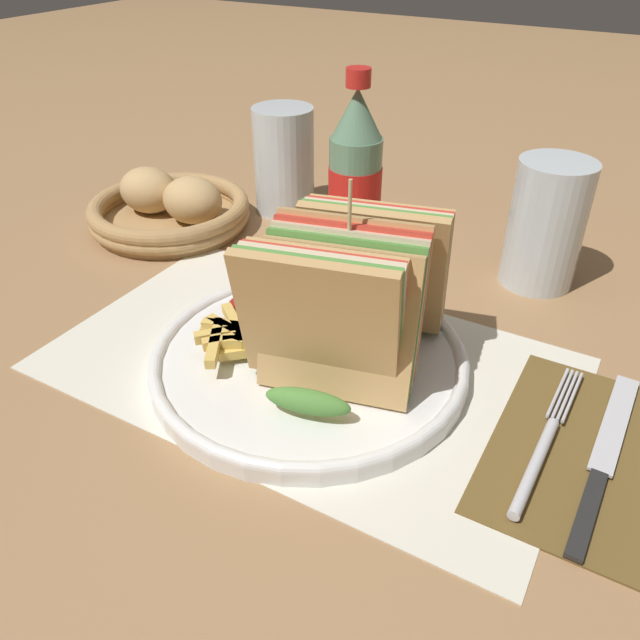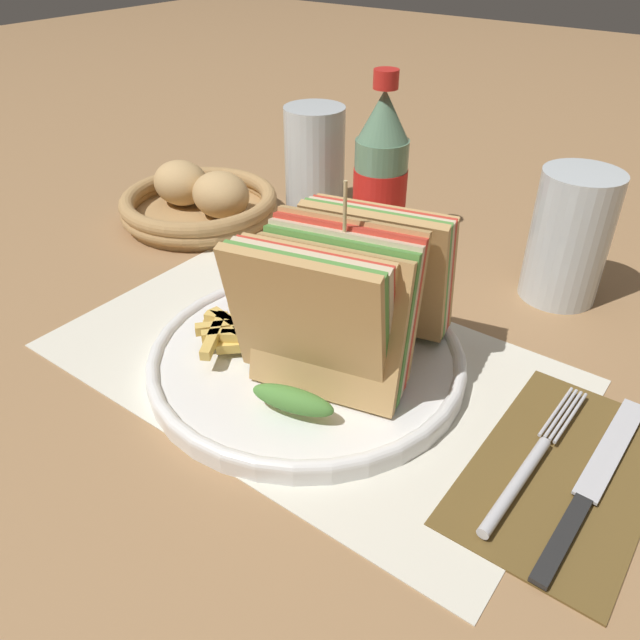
{
  "view_description": "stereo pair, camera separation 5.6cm",
  "coord_description": "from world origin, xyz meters",
  "views": [
    {
      "loc": [
        0.21,
        -0.36,
        0.35
      ],
      "look_at": [
        -0.02,
        0.05,
        0.04
      ],
      "focal_mm": 35.0,
      "sensor_mm": 36.0,
      "label": 1
    },
    {
      "loc": [
        0.26,
        -0.32,
        0.35
      ],
      "look_at": [
        -0.02,
        0.05,
        0.04
      ],
      "focal_mm": 35.0,
      "sensor_mm": 36.0,
      "label": 2
    }
  ],
  "objects": [
    {
      "name": "ground_plane",
      "position": [
        0.0,
        0.0,
        0.0
      ],
      "size": [
        4.0,
        4.0,
        0.0
      ],
      "primitive_type": "plane",
      "color": "#9E754C"
    },
    {
      "name": "placemat",
      "position": [
        -0.02,
        0.03,
        0.0
      ],
      "size": [
        0.46,
        0.28,
        0.0
      ],
      "color": "silver",
      "rests_on": "ground_plane"
    },
    {
      "name": "plate_main",
      "position": [
        -0.02,
        0.03,
        0.01
      ],
      "size": [
        0.28,
        0.28,
        0.02
      ],
      "color": "white",
      "rests_on": "ground_plane"
    },
    {
      "name": "club_sandwich",
      "position": [
        0.01,
        0.04,
        0.08
      ],
      "size": [
        0.15,
        0.21,
        0.17
      ],
      "color": "tan",
      "rests_on": "plate_main"
    },
    {
      "name": "fries_pile",
      "position": [
        -0.08,
        0.0,
        0.03
      ],
      "size": [
        0.09,
        0.09,
        0.02
      ],
      "color": "#E0B756",
      "rests_on": "plate_main"
    },
    {
      "name": "ketchup_blob",
      "position": [
        -0.1,
        0.05,
        0.03
      ],
      "size": [
        0.04,
        0.04,
        0.02
      ],
      "color": "maroon",
      "rests_on": "plate_main"
    },
    {
      "name": "napkin",
      "position": [
        0.21,
        0.04,
        0.0
      ],
      "size": [
        0.12,
        0.21,
        0.0
      ],
      "color": "brown",
      "rests_on": "ground_plane"
    },
    {
      "name": "fork",
      "position": [
        0.19,
        0.02,
        0.01
      ],
      "size": [
        0.02,
        0.18,
        0.01
      ],
      "rotation": [
        0.0,
        0.0,
        -0.03
      ],
      "color": "silver",
      "rests_on": "napkin"
    },
    {
      "name": "knife",
      "position": [
        0.23,
        0.04,
        0.01
      ],
      "size": [
        0.02,
        0.21,
        0.0
      ],
      "rotation": [
        0.0,
        0.0,
        -0.03
      ],
      "color": "black",
      "rests_on": "napkin"
    },
    {
      "name": "coke_bottle_near",
      "position": [
        -0.11,
        0.28,
        0.09
      ],
      "size": [
        0.06,
        0.06,
        0.2
      ],
      "color": "slate",
      "rests_on": "ground_plane"
    },
    {
      "name": "glass_near",
      "position": [
        0.12,
        0.29,
        0.06
      ],
      "size": [
        0.08,
        0.08,
        0.14
      ],
      "color": "silver",
      "rests_on": "ground_plane"
    },
    {
      "name": "glass_far",
      "position": [
        -0.23,
        0.31,
        0.06
      ],
      "size": [
        0.08,
        0.08,
        0.14
      ],
      "color": "silver",
      "rests_on": "ground_plane"
    },
    {
      "name": "bread_basket",
      "position": [
        -0.33,
        0.19,
        0.02
      ],
      "size": [
        0.2,
        0.2,
        0.07
      ],
      "color": "#AD8451",
      "rests_on": "ground_plane"
    }
  ]
}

